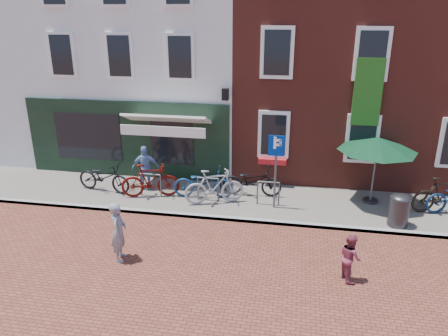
% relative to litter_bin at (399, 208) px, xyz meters
% --- Properties ---
extents(ground, '(80.00, 80.00, 0.00)m').
position_rel_litter_bin_xyz_m(ground, '(-4.41, -0.45, -0.65)').
color(ground, brown).
extents(sidewalk, '(24.00, 3.00, 0.10)m').
position_rel_litter_bin_xyz_m(sidewalk, '(-3.41, 1.05, -0.60)').
color(sidewalk, slate).
rests_on(sidewalk, ground).
extents(building_stucco, '(8.00, 8.00, 9.00)m').
position_rel_litter_bin_xyz_m(building_stucco, '(-9.41, 6.55, 3.85)').
color(building_stucco, silver).
rests_on(building_stucco, ground).
extents(building_brick_mid, '(6.00, 8.00, 10.00)m').
position_rel_litter_bin_xyz_m(building_brick_mid, '(-2.41, 6.55, 4.35)').
color(building_brick_mid, maroon).
rests_on(building_brick_mid, ground).
extents(filler_left, '(7.00, 8.00, 9.00)m').
position_rel_litter_bin_xyz_m(filler_left, '(-16.91, 6.55, 3.85)').
color(filler_left, silver).
rests_on(filler_left, ground).
extents(litter_bin, '(0.58, 0.58, 1.06)m').
position_rel_litter_bin_xyz_m(litter_bin, '(0.00, 0.00, 0.00)').
color(litter_bin, '#303032').
rests_on(litter_bin, sidewalk).
extents(parking_sign, '(0.50, 0.07, 2.43)m').
position_rel_litter_bin_xyz_m(parking_sign, '(-3.70, 0.58, 1.12)').
color(parking_sign, '#4C4C4F').
rests_on(parking_sign, sidewalk).
extents(parasol, '(2.52, 2.52, 2.34)m').
position_rel_litter_bin_xyz_m(parasol, '(-0.55, 1.58, 1.55)').
color(parasol, '#4C4C4F').
rests_on(parasol, sidewalk).
extents(woman, '(0.49, 0.65, 1.61)m').
position_rel_litter_bin_xyz_m(woman, '(-7.44, -3.02, 0.15)').
color(woman, gray).
rests_on(woman, ground).
extents(boy, '(0.63, 0.71, 1.20)m').
position_rel_litter_bin_xyz_m(boy, '(-1.67, -2.89, -0.05)').
color(boy, '#8C3647').
rests_on(boy, ground).
extents(cafe_person, '(1.01, 0.62, 1.60)m').
position_rel_litter_bin_xyz_m(cafe_person, '(-8.28, 1.33, 0.25)').
color(cafe_person, '#6F88B8').
rests_on(cafe_person, sidewalk).
extents(bicycle_0, '(2.12, 1.03, 1.07)m').
position_rel_litter_bin_xyz_m(bicycle_0, '(-9.67, 0.88, -0.02)').
color(bicycle_0, black).
rests_on(bicycle_0, sidewalk).
extents(bicycle_1, '(2.05, 1.07, 1.18)m').
position_rel_litter_bin_xyz_m(bicycle_1, '(-7.91, 0.71, 0.04)').
color(bicycle_1, '#4F0905').
rests_on(bicycle_1, sidewalk).
extents(bicycle_2, '(2.10, 0.93, 1.07)m').
position_rel_litter_bin_xyz_m(bicycle_2, '(-6.12, 0.96, -0.02)').
color(bicycle_2, navy).
rests_on(bicycle_2, sidewalk).
extents(bicycle_3, '(2.04, 1.20, 1.18)m').
position_rel_litter_bin_xyz_m(bicycle_3, '(-5.66, 0.56, 0.04)').
color(bicycle_3, '#9A999C').
rests_on(bicycle_3, sidewalk).
extents(bicycle_4, '(2.05, 0.76, 1.07)m').
position_rel_litter_bin_xyz_m(bicycle_4, '(-4.52, 1.42, -0.02)').
color(bicycle_4, black).
rests_on(bicycle_4, sidewalk).
extents(bicycle_5, '(2.04, 1.02, 1.18)m').
position_rel_litter_bin_xyz_m(bicycle_5, '(1.51, 1.18, 0.04)').
color(bicycle_5, black).
rests_on(bicycle_5, sidewalk).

